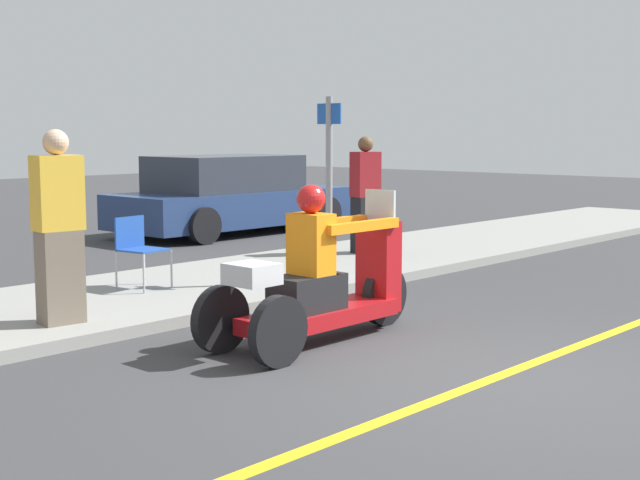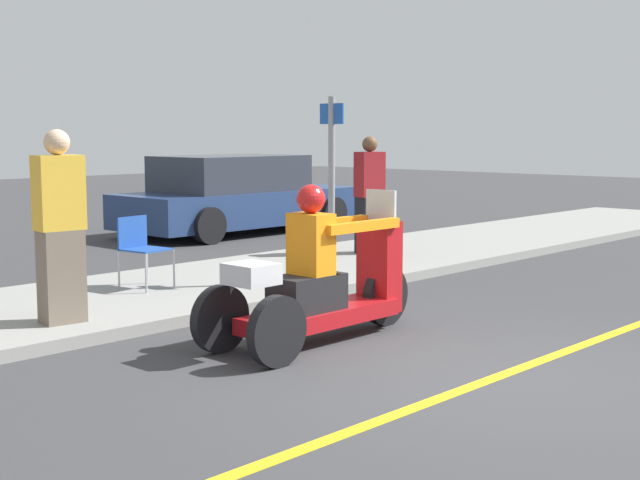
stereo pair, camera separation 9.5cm
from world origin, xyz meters
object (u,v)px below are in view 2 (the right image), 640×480
at_px(spectator_with_child, 60,230).
at_px(spectator_end_of_line, 369,197).
at_px(street_sign, 332,182).
at_px(folding_chair_curbside, 140,244).
at_px(parked_car_lot_left, 237,196).
at_px(motorcycle_trike, 321,286).

bearing_deg(spectator_with_child, spectator_end_of_line, 10.03).
distance_m(spectator_with_child, street_sign, 3.43).
bearing_deg(folding_chair_curbside, street_sign, -38.11).
height_order(spectator_end_of_line, parked_car_lot_left, spectator_end_of_line).
xyz_separation_m(spectator_with_child, spectator_end_of_line, (5.71, 1.01, -0.05)).
distance_m(spectator_end_of_line, street_sign, 2.70).
bearing_deg(street_sign, spectator_end_of_line, 30.26).
xyz_separation_m(parked_car_lot_left, street_sign, (-3.42, -5.54, 0.62)).
relative_size(spectator_with_child, parked_car_lot_left, 0.38).
relative_size(parked_car_lot_left, street_sign, 2.19).
distance_m(spectator_with_child, folding_chair_curbside, 1.97).
xyz_separation_m(motorcycle_trike, spectator_end_of_line, (4.23, 2.97, 0.44)).
bearing_deg(motorcycle_trike, folding_chair_curbside, 87.01).
height_order(folding_chair_curbside, street_sign, street_sign).
bearing_deg(spectator_end_of_line, spectator_with_child, -169.97).
bearing_deg(motorcycle_trike, street_sign, 40.14).
height_order(motorcycle_trike, street_sign, street_sign).
xyz_separation_m(spectator_with_child, street_sign, (3.40, -0.34, 0.32)).
relative_size(spectator_with_child, street_sign, 0.83).
height_order(spectator_end_of_line, folding_chair_curbside, spectator_end_of_line).
bearing_deg(spectator_with_child, motorcycle_trike, -52.95).
relative_size(motorcycle_trike, street_sign, 1.11).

